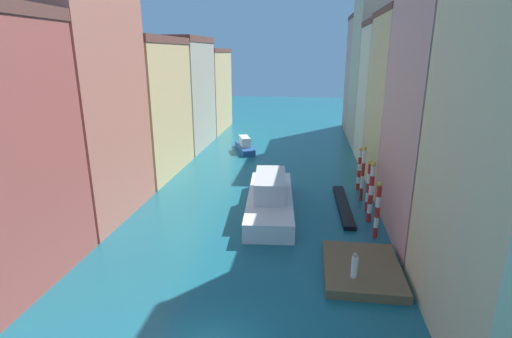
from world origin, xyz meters
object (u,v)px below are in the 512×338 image
object	(u,v)px
gondola_black	(343,206)
mooring_pole_0	(377,209)
vaporetto_white	(270,198)
mooring_pole_1	(371,192)
mooring_pole_3	(363,174)
person_on_dock	(355,266)
motorboat_0	(245,146)
mooring_pole_2	(369,185)
mooring_pole_4	(359,168)
waterfront_dock	(362,269)

from	to	relation	value
gondola_black	mooring_pole_0	bearing A→B (deg)	-71.31
vaporetto_white	gondola_black	bearing A→B (deg)	13.44
mooring_pole_1	gondola_black	distance (m)	3.87
mooring_pole_3	gondola_black	size ratio (longest dim) A/B	0.53
person_on_dock	mooring_pole_3	bearing A→B (deg)	81.48
motorboat_0	person_on_dock	bearing A→B (deg)	-69.61
mooring_pole_2	gondola_black	world-z (taller)	mooring_pole_2
vaporetto_white	mooring_pole_1	bearing A→B (deg)	-8.70
mooring_pole_4	waterfront_dock	bearing A→B (deg)	-95.50
vaporetto_white	gondola_black	distance (m)	6.27
mooring_pole_4	person_on_dock	bearing A→B (deg)	-97.24
mooring_pole_4	gondola_black	world-z (taller)	mooring_pole_4
mooring_pole_2	mooring_pole_1	bearing A→B (deg)	-94.27
mooring_pole_0	mooring_pole_2	bearing A→B (deg)	88.89
mooring_pole_2	vaporetto_white	bearing A→B (deg)	-172.36
mooring_pole_0	motorboat_0	distance (m)	26.89
waterfront_dock	motorboat_0	world-z (taller)	motorboat_0
mooring_pole_0	gondola_black	bearing A→B (deg)	108.69
mooring_pole_0	vaporetto_white	world-z (taller)	mooring_pole_0
mooring_pole_0	mooring_pole_4	distance (m)	9.98
waterfront_dock	mooring_pole_3	xyz separation A→B (m)	(1.38, 12.04, 2.19)
mooring_pole_1	mooring_pole_2	xyz separation A→B (m)	(0.17, 2.24, -0.24)
person_on_dock	vaporetto_white	distance (m)	11.53
mooring_pole_2	mooring_pole_3	size ratio (longest dim) A/B	0.89
vaporetto_white	motorboat_0	size ratio (longest dim) A/B	1.86
gondola_black	motorboat_0	distance (m)	21.43
mooring_pole_1	vaporetto_white	distance (m)	7.94
mooring_pole_1	mooring_pole_3	xyz separation A→B (m)	(-0.04, 4.55, 0.01)
mooring_pole_3	mooring_pole_4	size ratio (longest dim) A/B	1.17
gondola_black	vaporetto_white	bearing A→B (deg)	-166.56
mooring_pole_0	mooring_pole_4	world-z (taller)	mooring_pole_0
mooring_pole_0	gondola_black	size ratio (longest dim) A/B	0.45
person_on_dock	motorboat_0	distance (m)	31.62
mooring_pole_4	motorboat_0	distance (m)	18.80
mooring_pole_1	mooring_pole_4	xyz separation A→B (m)	(0.01, 7.35, -0.34)
person_on_dock	mooring_pole_4	size ratio (longest dim) A/B	0.36
mooring_pole_4	vaporetto_white	distance (m)	9.94
vaporetto_white	mooring_pole_2	bearing A→B (deg)	7.64
person_on_dock	mooring_pole_2	size ratio (longest dim) A/B	0.35
waterfront_dock	mooring_pole_0	size ratio (longest dim) A/B	1.39
person_on_dock	mooring_pole_1	size ratio (longest dim) A/B	0.31
waterfront_dock	mooring_pole_1	size ratio (longest dim) A/B	1.19
mooring_pole_1	motorboat_0	size ratio (longest dim) A/B	0.73
mooring_pole_2	person_on_dock	bearing A→B (deg)	-101.32
mooring_pole_0	gondola_black	world-z (taller)	mooring_pole_0
waterfront_dock	motorboat_0	size ratio (longest dim) A/B	0.87
mooring_pole_4	motorboat_0	xyz separation A→B (m)	(-13.07, 13.44, -1.43)
mooring_pole_4	mooring_pole_0	bearing A→B (deg)	-89.61
person_on_dock	mooring_pole_3	xyz separation A→B (m)	(2.01, 13.40, 1.23)
person_on_dock	motorboat_0	bearing A→B (deg)	110.39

